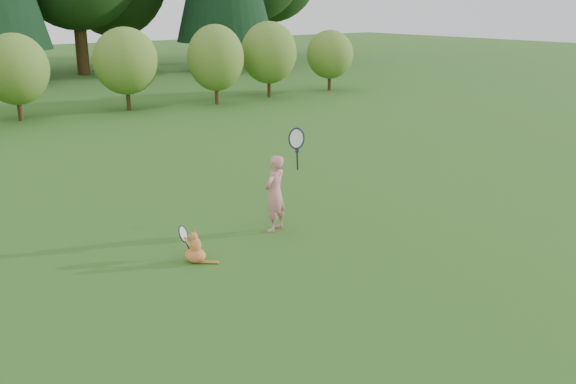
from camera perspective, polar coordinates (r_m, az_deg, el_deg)
ground at (r=9.26m, az=2.04°, el=-5.49°), size 100.00×100.00×0.00m
shrub_row at (r=20.46m, az=-22.08°, el=9.54°), size 28.00×3.00×2.80m
child at (r=9.98m, az=-1.10°, el=0.04°), size 0.71×0.43×1.82m
cat at (r=9.00m, az=-8.31°, el=-4.77°), size 0.42×0.67×0.60m
tennis_ball at (r=10.67m, az=-1.53°, el=0.91°), size 0.06×0.06×0.06m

